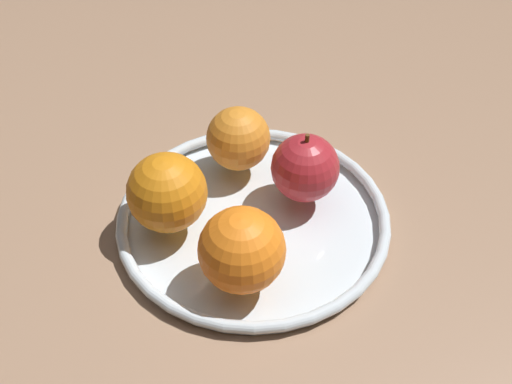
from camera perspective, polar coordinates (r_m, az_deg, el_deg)
ground_plane at (r=69.84cm, az=-0.00°, el=-3.98°), size 164.28×164.28×4.00cm
fruit_bowl at (r=67.69cm, az=-0.00°, el=-2.35°), size 28.30×28.30×1.80cm
apple at (r=66.90cm, az=4.55°, el=2.12°), size 7.09×7.09×7.89cm
orange_front_right at (r=58.45cm, az=-0.98°, el=-5.08°), size 7.99×7.99×7.99cm
orange_back_right at (r=70.36cm, az=-1.34°, el=4.71°), size 6.96×6.96×6.96cm
orange_back_left at (r=64.02cm, az=-7.55°, el=-0.03°), size 7.97×7.97×7.97cm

